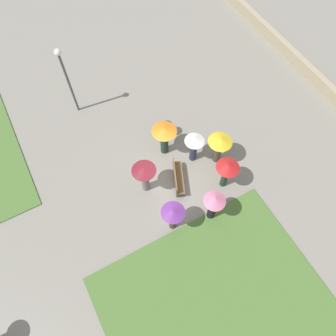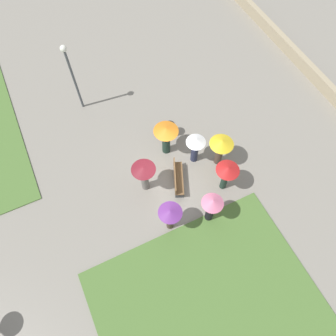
{
  "view_description": "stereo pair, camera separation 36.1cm",
  "coord_description": "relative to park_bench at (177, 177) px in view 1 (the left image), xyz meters",
  "views": [
    {
      "loc": [
        -6.42,
        3.44,
        14.06
      ],
      "look_at": [
        -0.02,
        -0.03,
        1.13
      ],
      "focal_mm": 35.0,
      "sensor_mm": 36.0,
      "label": 1
    },
    {
      "loc": [
        -6.58,
        3.12,
        14.06
      ],
      "look_at": [
        -0.02,
        -0.03,
        1.13
      ],
      "focal_mm": 35.0,
      "sensor_mm": 36.0,
      "label": 2
    }
  ],
  "objects": [
    {
      "name": "crowd_person_orange",
      "position": [
        1.87,
        -0.31,
        0.88
      ],
      "size": [
        1.19,
        1.19,
        1.9
      ],
      "rotation": [
        0.0,
        0.0,
        6.15
      ],
      "color": "#1E3328",
      "rests_on": "ground_plane"
    },
    {
      "name": "trash_bin",
      "position": [
        2.69,
        -0.92,
        -0.05
      ],
      "size": [
        0.52,
        0.52,
        0.84
      ],
      "color": "#4C4C51",
      "rests_on": "ground_plane"
    },
    {
      "name": "lawn_patch_near",
      "position": [
        -5.63,
        1.31,
        -0.44
      ],
      "size": [
        7.1,
        8.66,
        0.06
      ],
      "color": "#4C7033",
      "rests_on": "ground_plane"
    },
    {
      "name": "crowd_person_red",
      "position": [
        -1.13,
        -1.87,
        0.9
      ],
      "size": [
        1.06,
        1.06,
        1.82
      ],
      "rotation": [
        0.0,
        0.0,
        2.18
      ],
      "color": "#1E3328",
      "rests_on": "ground_plane"
    },
    {
      "name": "crowd_person_maroon",
      "position": [
        0.44,
        1.45,
        0.84
      ],
      "size": [
        1.09,
        1.09,
        1.88
      ],
      "rotation": [
        0.0,
        0.0,
        1.09
      ],
      "color": "slate",
      "rests_on": "ground_plane"
    },
    {
      "name": "lamp_post",
      "position": [
        6.46,
        2.58,
        2.19
      ],
      "size": [
        0.32,
        0.32,
        4.1
      ],
      "color": "#474C51",
      "rests_on": "ground_plane"
    },
    {
      "name": "park_bench",
      "position": [
        0.0,
        0.0,
        0.0
      ],
      "size": [
        1.77,
        1.08,
        0.9
      ],
      "rotation": [
        0.0,
        0.0,
        -0.41
      ],
      "color": "brown",
      "rests_on": "ground_plane"
    },
    {
      "name": "crowd_person_yellow",
      "position": [
        0.19,
        -2.34,
        0.87
      ],
      "size": [
        1.13,
        1.13,
        1.82
      ],
      "rotation": [
        0.0,
        0.0,
        3.07
      ],
      "color": "#47382D",
      "rests_on": "ground_plane"
    },
    {
      "name": "crowd_person_pink",
      "position": [
        -2.22,
        -0.49,
        0.86
      ],
      "size": [
        0.94,
        0.94,
        1.92
      ],
      "rotation": [
        0.0,
        0.0,
        3.36
      ],
      "color": "black",
      "rests_on": "ground_plane"
    },
    {
      "name": "ground_plane",
      "position": [
        0.34,
        0.35,
        -0.47
      ],
      "size": [
        90.0,
        90.0,
        0.0
      ],
      "primitive_type": "plane",
      "color": "gray"
    },
    {
      "name": "crowd_person_white",
      "position": [
        0.81,
        -1.34,
        0.75
      ],
      "size": [
        0.93,
        0.93,
        1.76
      ],
      "rotation": [
        0.0,
        0.0,
        4.9
      ],
      "color": "#282D47",
      "rests_on": "ground_plane"
    },
    {
      "name": "parapet_wall",
      "position": [
        0.34,
        -10.06,
        -0.1
      ],
      "size": [
        45.0,
        0.35,
        0.74
      ],
      "color": "tan",
      "rests_on": "ground_plane"
    },
    {
      "name": "crowd_person_purple",
      "position": [
        -1.82,
        1.25,
        0.81
      ],
      "size": [
        1.02,
        1.02,
        1.77
      ],
      "rotation": [
        0.0,
        0.0,
        6.09
      ],
      "color": "#47382D",
      "rests_on": "ground_plane"
    }
  ]
}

